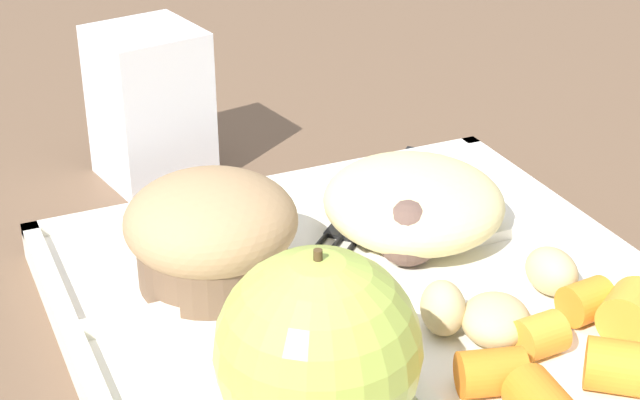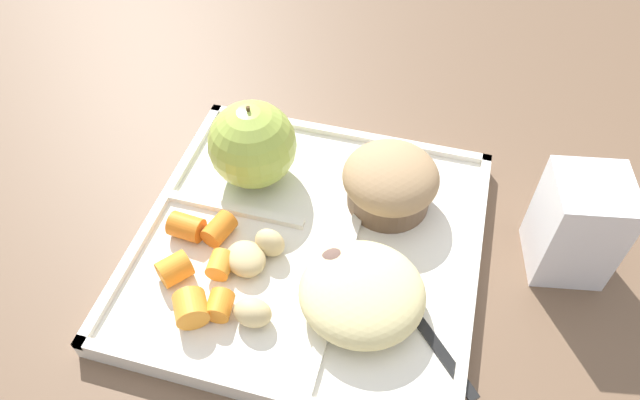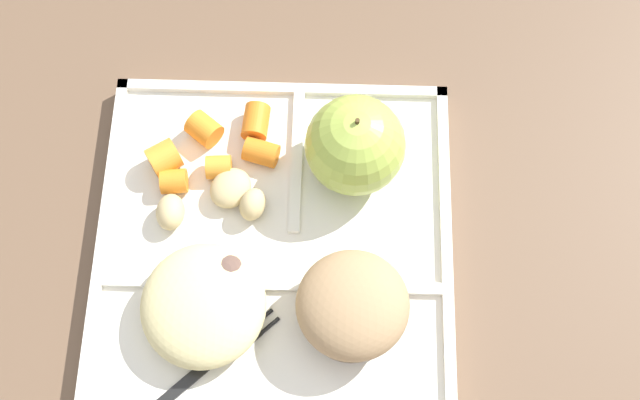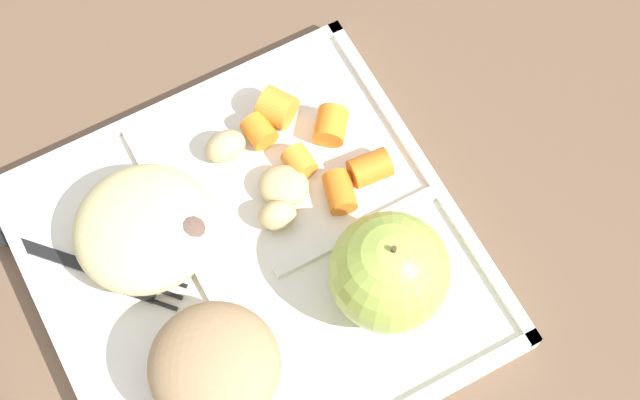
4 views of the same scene
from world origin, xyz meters
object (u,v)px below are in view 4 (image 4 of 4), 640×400
object	(u,v)px
bran_muffin	(215,368)
plastic_fork	(100,271)
lunch_tray	(254,265)
green_apple	(389,272)

from	to	relation	value
bran_muffin	plastic_fork	world-z (taller)	bran_muffin
lunch_tray	green_apple	xyz separation A→B (m)	(-0.07, 0.07, 0.05)
green_apple	plastic_fork	distance (m)	0.21
bran_muffin	plastic_fork	bearing A→B (deg)	-69.76
green_apple	bran_muffin	bearing A→B (deg)	0.00
plastic_fork	lunch_tray	bearing A→B (deg)	155.48
bran_muffin	plastic_fork	distance (m)	0.12
green_apple	plastic_fork	size ratio (longest dim) A/B	0.74
lunch_tray	bran_muffin	size ratio (longest dim) A/B	3.39
lunch_tray	green_apple	bearing A→B (deg)	138.22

